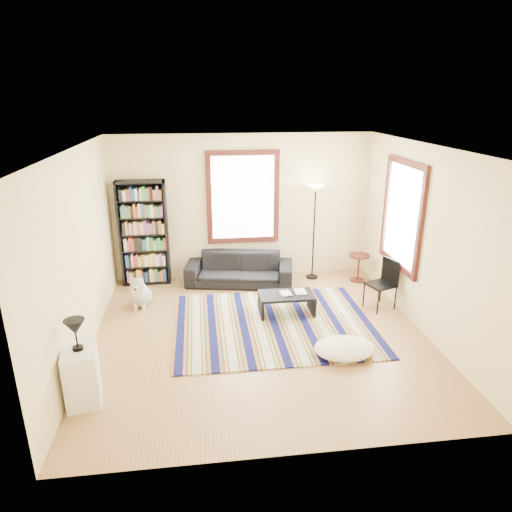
{
  "coord_description": "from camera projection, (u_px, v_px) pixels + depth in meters",
  "views": [
    {
      "loc": [
        -0.85,
        -6.12,
        3.47
      ],
      "look_at": [
        0.0,
        0.5,
        1.1
      ],
      "focal_mm": 32.0,
      "sensor_mm": 36.0,
      "label": 1
    }
  ],
  "objects": [
    {
      "name": "white_cabinet",
      "position": [
        82.0,
        376.0,
        5.36
      ],
      "size": [
        0.46,
        0.56,
        0.7
      ],
      "primitive_type": "cube",
      "rotation": [
        0.0,
        0.0,
        0.17
      ],
      "color": "white",
      "rests_on": "floor"
    },
    {
      "name": "floor_cushion",
      "position": [
        344.0,
        348.0,
        6.39
      ],
      "size": [
        1.05,
        0.94,
        0.22
      ],
      "primitive_type": "ellipsoid",
      "rotation": [
        0.0,
        0.0,
        0.42
      ],
      "color": "white",
      "rests_on": "floor"
    },
    {
      "name": "rug",
      "position": [
        274.0,
        324.0,
        7.28
      ],
      "size": [
        3.14,
        2.51,
        0.02
      ],
      "primitive_type": "cube",
      "color": "#0C0F3F",
      "rests_on": "floor"
    },
    {
      "name": "book_a",
      "position": [
        281.0,
        294.0,
        7.5
      ],
      "size": [
        0.24,
        0.19,
        0.02
      ],
      "primitive_type": "imported",
      "rotation": [
        0.0,
        0.0,
        0.11
      ],
      "color": "beige",
      "rests_on": "coffee_table"
    },
    {
      "name": "ceiling",
      "position": [
        261.0,
        144.0,
        6.03
      ],
      "size": [
        5.0,
        5.0,
        0.1
      ],
      "primitive_type": "cube",
      "color": "white",
      "rests_on": "floor"
    },
    {
      "name": "folding_chair",
      "position": [
        381.0,
        285.0,
        7.72
      ],
      "size": [
        0.53,
        0.52,
        0.86
      ],
      "primitive_type": "cube",
      "rotation": [
        0.0,
        0.0,
        0.35
      ],
      "color": "black",
      "rests_on": "floor"
    },
    {
      "name": "book_b",
      "position": [
        295.0,
        292.0,
        7.58
      ],
      "size": [
        0.25,
        0.19,
        0.02
      ],
      "primitive_type": "imported",
      "rotation": [
        0.0,
        0.0,
        0.0
      ],
      "color": "beige",
      "rests_on": "coffee_table"
    },
    {
      "name": "window_back",
      "position": [
        243.0,
        198.0,
        8.76
      ],
      "size": [
        1.2,
        0.06,
        1.6
      ],
      "primitive_type": "cube",
      "color": "white",
      "rests_on": "wall_back"
    },
    {
      "name": "side_table",
      "position": [
        359.0,
        268.0,
        8.91
      ],
      "size": [
        0.48,
        0.48,
        0.54
      ],
      "primitive_type": "cylinder",
      "rotation": [
        0.0,
        0.0,
        -0.22
      ],
      "color": "#441811",
      "rests_on": "floor"
    },
    {
      "name": "floor_lamp",
      "position": [
        314.0,
        233.0,
        8.84
      ],
      "size": [
        0.32,
        0.32,
        1.86
      ],
      "primitive_type": null,
      "rotation": [
        0.0,
        0.0,
        -0.05
      ],
      "color": "black",
      "rests_on": "floor"
    },
    {
      "name": "coffee_table",
      "position": [
        286.0,
        304.0,
        7.58
      ],
      "size": [
        1.02,
        0.81,
        0.36
      ],
      "primitive_type": "cube",
      "rotation": [
        0.0,
        0.0,
        -0.39
      ],
      "color": "black",
      "rests_on": "floor"
    },
    {
      "name": "floor",
      "position": [
        260.0,
        337.0,
        7.0
      ],
      "size": [
        5.0,
        5.0,
        0.1
      ],
      "primitive_type": "cube",
      "color": "#A08149",
      "rests_on": "ground"
    },
    {
      "name": "wall_left",
      "position": [
        75.0,
        255.0,
        6.21
      ],
      "size": [
        0.1,
        5.0,
        2.8
      ],
      "primitive_type": "cube",
      "color": "beige",
      "rests_on": "floor"
    },
    {
      "name": "table_lamp",
      "position": [
        76.0,
        335.0,
        5.18
      ],
      "size": [
        0.25,
        0.25,
        0.38
      ],
      "primitive_type": null,
      "rotation": [
        0.0,
        0.0,
        0.03
      ],
      "color": "black",
      "rests_on": "white_cabinet"
    },
    {
      "name": "wall_back",
      "position": [
        243.0,
        207.0,
        8.9
      ],
      "size": [
        5.0,
        0.1,
        2.8
      ],
      "primitive_type": "cube",
      "color": "beige",
      "rests_on": "floor"
    },
    {
      "name": "sofa",
      "position": [
        239.0,
        269.0,
        8.79
      ],
      "size": [
        2.14,
        1.16,
        0.59
      ],
      "primitive_type": "imported",
      "rotation": [
        0.0,
        0.0,
        -0.19
      ],
      "color": "black",
      "rests_on": "floor"
    },
    {
      "name": "wall_right",
      "position": [
        429.0,
        241.0,
        6.82
      ],
      "size": [
        0.1,
        5.0,
        2.8
      ],
      "primitive_type": "cube",
      "color": "beige",
      "rests_on": "floor"
    },
    {
      "name": "window_right",
      "position": [
        402.0,
        215.0,
        7.49
      ],
      "size": [
        0.06,
        1.2,
        1.6
      ],
      "primitive_type": "cube",
      "color": "white",
      "rests_on": "wall_right"
    },
    {
      "name": "bookshelf",
      "position": [
        144.0,
        233.0,
        8.59
      ],
      "size": [
        0.9,
        0.3,
        2.0
      ],
      "primitive_type": "cube",
      "color": "black",
      "rests_on": "floor"
    },
    {
      "name": "wall_front",
      "position": [
        299.0,
        336.0,
        4.13
      ],
      "size": [
        5.0,
        0.1,
        2.8
      ],
      "primitive_type": "cube",
      "color": "beige",
      "rests_on": "floor"
    },
    {
      "name": "dog",
      "position": [
        141.0,
        290.0,
        7.84
      ],
      "size": [
        0.47,
        0.62,
        0.59
      ],
      "primitive_type": null,
      "rotation": [
        0.0,
        0.0,
        -0.08
      ],
      "color": "#AFAFAF",
      "rests_on": "floor"
    }
  ]
}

